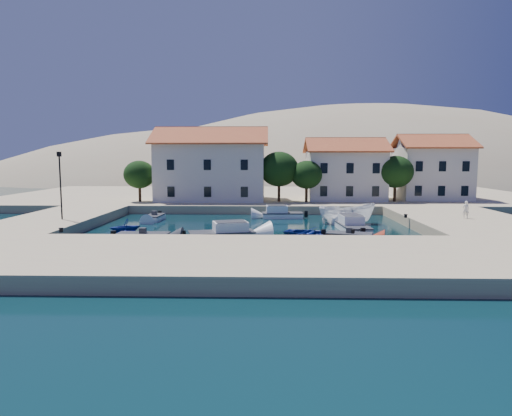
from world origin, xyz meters
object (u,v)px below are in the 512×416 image
(building_left, at_px, (212,163))
(pedestrian, at_px, (466,210))
(cabin_cruiser_south, at_px, (222,233))
(boat_east, at_px, (347,224))
(lamppost, at_px, (60,179))
(cabin_cruiser_east, at_px, (353,226))
(building_mid, at_px, (345,168))
(rowboat_south, at_px, (313,238))
(building_right, at_px, (431,166))

(building_left, relative_size, pedestrian, 8.87)
(cabin_cruiser_south, height_order, boat_east, cabin_cruiser_south)
(cabin_cruiser_south, distance_m, pedestrian, 23.18)
(building_left, distance_m, lamppost, 23.10)
(building_left, bearing_deg, cabin_cruiser_east, -52.50)
(cabin_cruiser_east, bearing_deg, lamppost, 85.63)
(building_left, xyz_separation_m, lamppost, (-11.50, -20.00, -1.18))
(lamppost, bearing_deg, boat_east, 9.94)
(lamppost, relative_size, boat_east, 1.08)
(cabin_cruiser_south, bearing_deg, boat_east, 21.70)
(boat_east, relative_size, pedestrian, 3.49)
(cabin_cruiser_south, bearing_deg, building_left, 83.37)
(building_mid, bearing_deg, boat_east, -98.37)
(building_mid, distance_m, boat_east, 17.23)
(lamppost, xyz_separation_m, cabin_cruiser_south, (15.27, -4.23, -4.28))
(building_mid, xyz_separation_m, cabin_cruiser_east, (-2.65, -21.01, -4.75))
(rowboat_south, distance_m, pedestrian, 15.79)
(building_left, bearing_deg, building_mid, 3.18)
(building_left, distance_m, boat_east, 22.62)
(building_mid, distance_m, cabin_cruiser_south, 29.35)
(boat_east, distance_m, pedestrian, 11.15)
(rowboat_south, relative_size, cabin_cruiser_east, 0.87)
(cabin_cruiser_east, bearing_deg, building_left, 33.15)
(lamppost, relative_size, pedestrian, 3.76)
(cabin_cruiser_east, xyz_separation_m, pedestrian, (10.80, 1.63, 1.35))
(rowboat_south, bearing_deg, cabin_cruiser_south, 119.44)
(rowboat_south, bearing_deg, boat_east, -2.03)
(lamppost, bearing_deg, rowboat_south, -8.98)
(rowboat_south, xyz_separation_m, pedestrian, (14.78, 5.24, 1.83))
(building_right, relative_size, cabin_cruiser_east, 1.68)
(rowboat_south, bearing_deg, pedestrian, -45.66)
(lamppost, height_order, rowboat_south, lamppost)
(building_right, xyz_separation_m, lamppost, (-41.50, -22.00, -0.72))
(building_left, distance_m, pedestrian, 32.23)
(building_mid, bearing_deg, building_left, -176.82)
(building_left, height_order, rowboat_south, building_left)
(lamppost, bearing_deg, cabin_cruiser_east, -0.02)
(cabin_cruiser_east, bearing_deg, rowboat_south, 127.82)
(boat_east, bearing_deg, building_mid, -13.19)
(building_left, xyz_separation_m, cabin_cruiser_east, (15.35, -20.01, -5.46))
(building_left, bearing_deg, pedestrian, -35.09)
(lamppost, distance_m, pedestrian, 37.81)
(cabin_cruiser_south, distance_m, boat_east, 14.86)
(boat_east, bearing_deg, pedestrian, -111.33)
(pedestrian, bearing_deg, cabin_cruiser_east, 13.17)
(building_mid, height_order, building_right, building_right)
(building_left, bearing_deg, cabin_cruiser_south, -81.15)
(lamppost, xyz_separation_m, pedestrian, (37.66, 1.62, -2.92))
(building_mid, relative_size, pedestrian, 6.34)
(building_mid, xyz_separation_m, building_right, (12.00, 1.00, 0.25))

